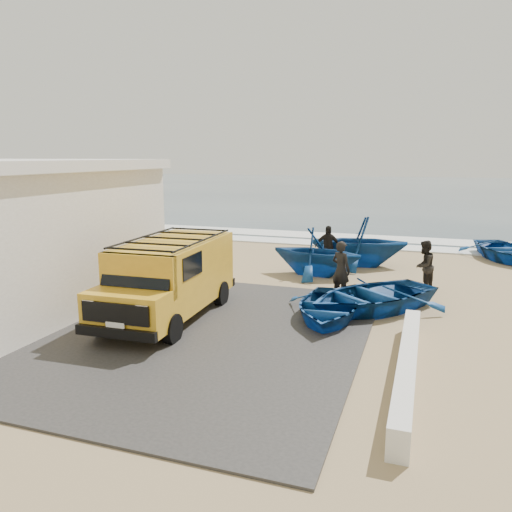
% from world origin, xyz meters
% --- Properties ---
extents(ground, '(160.00, 160.00, 0.00)m').
position_xyz_m(ground, '(0.00, 0.00, 0.00)').
color(ground, tan).
extents(slab, '(12.00, 10.00, 0.05)m').
position_xyz_m(slab, '(-2.00, -2.00, 0.03)').
color(slab, '#3B3836').
rests_on(slab, ground).
extents(ocean, '(180.00, 88.00, 0.01)m').
position_xyz_m(ocean, '(0.00, 56.00, 0.00)').
color(ocean, '#385166').
rests_on(ocean, ground).
extents(surf_line, '(180.00, 1.60, 0.06)m').
position_xyz_m(surf_line, '(0.00, 12.00, 0.03)').
color(surf_line, white).
rests_on(surf_line, ground).
extents(surf_wash, '(180.00, 2.20, 0.04)m').
position_xyz_m(surf_wash, '(0.00, 14.50, 0.02)').
color(surf_wash, white).
rests_on(surf_wash, ground).
extents(parapet, '(0.35, 6.00, 0.55)m').
position_xyz_m(parapet, '(5.00, -3.00, 0.28)').
color(parapet, silver).
rests_on(parapet, ground).
extents(van, '(2.25, 5.24, 2.22)m').
position_xyz_m(van, '(-1.39, -1.05, 1.19)').
color(van, gold).
rests_on(van, ground).
extents(boat_near_left, '(2.80, 3.69, 0.72)m').
position_xyz_m(boat_near_left, '(2.75, 0.20, 0.36)').
color(boat_near_left, navy).
rests_on(boat_near_left, ground).
extents(boat_near_right, '(5.07, 5.21, 0.88)m').
position_xyz_m(boat_near_right, '(3.78, 1.40, 0.44)').
color(boat_near_right, navy).
rests_on(boat_near_right, ground).
extents(boat_mid_left, '(3.78, 3.38, 1.79)m').
position_xyz_m(boat_mid_left, '(1.34, 5.19, 0.90)').
color(boat_mid_left, navy).
rests_on(boat_mid_left, ground).
extents(boat_far_left, '(4.39, 3.98, 2.02)m').
position_xyz_m(boat_far_left, '(2.63, 7.37, 1.01)').
color(boat_far_left, navy).
rests_on(boat_far_left, ground).
extents(boat_far_right, '(4.16, 4.95, 0.88)m').
position_xyz_m(boat_far_right, '(8.47, 10.61, 0.44)').
color(boat_far_right, navy).
rests_on(boat_far_right, ground).
extents(fisherman_front, '(0.79, 0.70, 1.82)m').
position_xyz_m(fisherman_front, '(2.73, 2.43, 0.91)').
color(fisherman_front, black).
rests_on(fisherman_front, ground).
extents(fisherman_middle, '(0.92, 1.02, 1.70)m').
position_xyz_m(fisherman_middle, '(5.18, 4.16, 0.85)').
color(fisherman_middle, black).
rests_on(fisherman_middle, ground).
extents(fisherman_back, '(1.07, 0.64, 1.71)m').
position_xyz_m(fisherman_back, '(1.50, 6.54, 0.86)').
color(fisherman_back, black).
rests_on(fisherman_back, ground).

